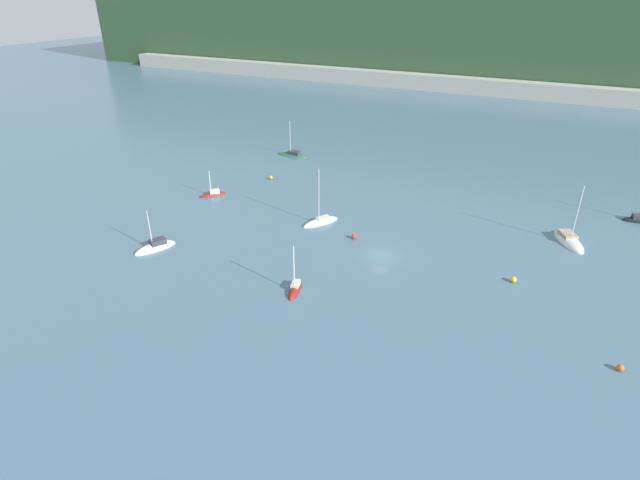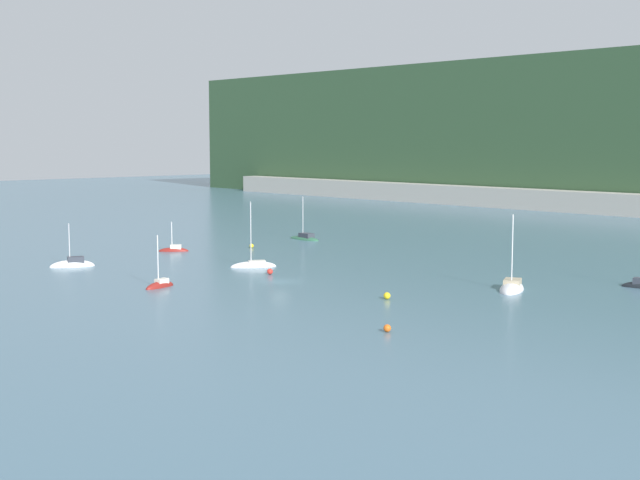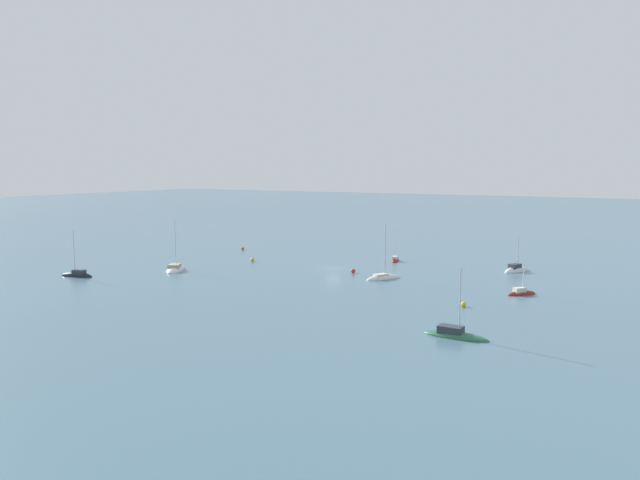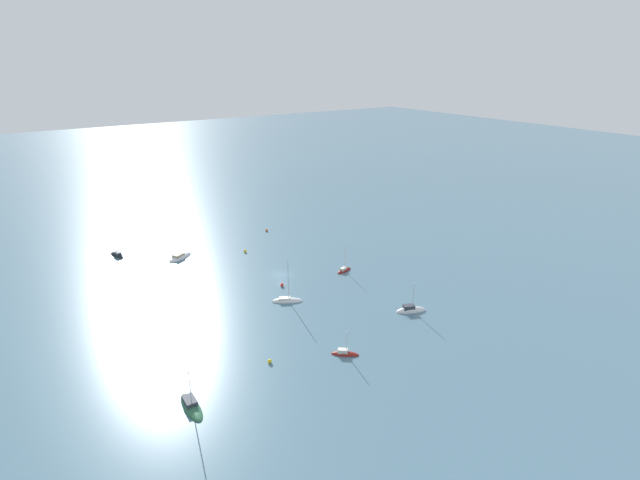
% 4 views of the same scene
% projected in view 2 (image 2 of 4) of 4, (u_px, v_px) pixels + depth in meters
% --- Properties ---
extents(ground_plane, '(600.00, 600.00, 0.00)m').
position_uv_depth(ground_plane, '(280.00, 282.00, 112.51)').
color(ground_plane, slate).
extents(sailboat_1, '(4.26, 6.50, 7.13)m').
position_uv_depth(sailboat_1, '(73.00, 266.00, 125.77)').
color(sailboat_1, silver).
rests_on(sailboat_1, ground_plane).
extents(sailboat_2, '(7.55, 2.50, 8.36)m').
position_uv_depth(sailboat_2, '(305.00, 239.00, 160.34)').
color(sailboat_2, '#2D6647').
rests_on(sailboat_2, ground_plane).
extents(sailboat_3, '(4.20, 4.60, 5.39)m').
position_uv_depth(sailboat_3, '(174.00, 251.00, 143.27)').
color(sailboat_3, maroon).
rests_on(sailboat_3, ground_plane).
extents(sailboat_4, '(2.40, 4.79, 7.15)m').
position_uv_depth(sailboat_4, '(160.00, 286.00, 108.15)').
color(sailboat_4, maroon).
rests_on(sailboat_4, ground_plane).
extents(sailboat_5, '(4.95, 6.60, 10.06)m').
position_uv_depth(sailboat_5, '(254.00, 266.00, 125.46)').
color(sailboat_5, silver).
rests_on(sailboat_5, ground_plane).
extents(sailboat_6, '(6.04, 8.02, 10.03)m').
position_uv_depth(sailboat_6, '(512.00, 289.00, 106.23)').
color(sailboat_6, silver).
rests_on(sailboat_6, ground_plane).
extents(mooring_buoy_0, '(0.79, 0.79, 0.79)m').
position_uv_depth(mooring_buoy_0, '(270.00, 271.00, 118.50)').
color(mooring_buoy_0, red).
rests_on(mooring_buoy_0, ground_plane).
extents(mooring_buoy_1, '(0.72, 0.72, 0.72)m').
position_uv_depth(mooring_buoy_1, '(387.00, 328.00, 82.90)').
color(mooring_buoy_1, orange).
rests_on(mooring_buoy_1, ground_plane).
extents(mooring_buoy_2, '(0.71, 0.71, 0.71)m').
position_uv_depth(mooring_buoy_2, '(252.00, 246.00, 147.64)').
color(mooring_buoy_2, yellow).
rests_on(mooring_buoy_2, ground_plane).
extents(mooring_buoy_3, '(0.79, 0.79, 0.79)m').
position_uv_depth(mooring_buoy_3, '(387.00, 296.00, 100.01)').
color(mooring_buoy_3, yellow).
rests_on(mooring_buoy_3, ground_plane).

